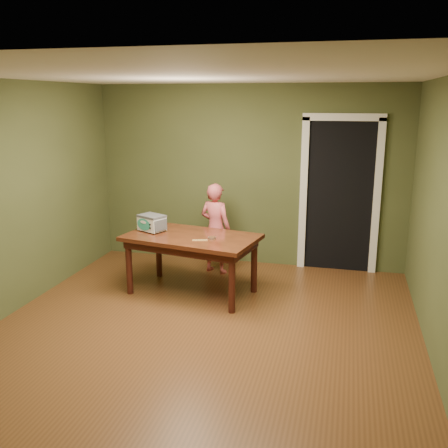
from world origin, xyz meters
name	(u,v)px	position (x,y,z in m)	size (l,w,h in m)	color
floor	(200,335)	(0.00, 0.00, 0.00)	(5.00, 5.00, 0.00)	brown
room_shell	(198,172)	(0.00, 0.00, 1.71)	(4.52, 5.02, 2.61)	#48502B
doorway	(340,193)	(1.30, 2.78, 1.06)	(1.10, 0.66, 2.25)	black
dining_table	(191,243)	(-0.43, 1.11, 0.65)	(1.74, 1.17, 0.75)	#36170C
toy_oven	(152,222)	(-0.99, 1.19, 0.86)	(0.40, 0.34, 0.21)	#4C4F54
baking_pan	(212,238)	(-0.15, 1.04, 0.76)	(0.10, 0.10, 0.02)	silver
spatula	(200,240)	(-0.27, 0.92, 0.75)	(0.18, 0.03, 0.01)	#EEC267
child	(216,228)	(-0.35, 1.94, 0.64)	(0.46, 0.30, 1.27)	#CE545B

